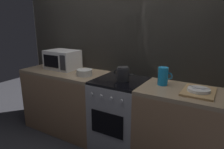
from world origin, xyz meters
The scene contains 10 objects.
ground_plane centered at (0.00, 0.00, 0.00)m, with size 8.00×8.00×0.00m, color #2D2D33.
back_wall centered at (0.00, 0.32, 1.20)m, with size 3.60×0.05×2.40m.
counter_left centered at (-0.90, 0.00, 0.45)m, with size 1.20×0.60×0.90m.
stove_unit centered at (0.00, 0.00, 0.45)m, with size 0.60×0.63×0.90m.
counter_right centered at (0.90, 0.00, 0.45)m, with size 1.20×0.60×0.90m.
microwave centered at (-1.00, 0.08, 1.04)m, with size 0.46×0.35×0.27m.
kettle centered at (0.05, -0.01, 0.98)m, with size 0.28×0.15×0.17m.
mixing_bowl centered at (-0.49, -0.07, 0.94)m, with size 0.20×0.20×0.08m, color silver.
pitcher centered at (0.50, 0.07, 1.00)m, with size 0.16×0.11×0.20m.
dish_pile centered at (0.89, 0.00, 0.92)m, with size 0.30×0.40×0.06m.
Camera 1 is at (1.12, -2.08, 1.61)m, focal length 32.77 mm.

